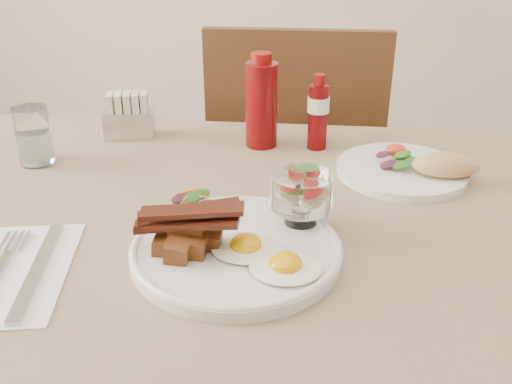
{
  "coord_description": "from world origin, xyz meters",
  "views": [
    {
      "loc": [
        0.04,
        -0.72,
        1.17
      ],
      "look_at": [
        -0.03,
        -0.02,
        0.82
      ],
      "focal_mm": 40.0,
      "sensor_mm": 36.0,
      "label": 1
    }
  ],
  "objects_px": {
    "ketchup_bottle": "(261,103)",
    "hot_sauce_bottle": "(318,113)",
    "water_glass": "(34,139)",
    "sugar_caddy": "(129,118)",
    "main_plate": "(236,251)",
    "second_plate": "(412,168)",
    "chair_far": "(295,176)",
    "fruit_cup": "(302,191)",
    "table": "(280,277)"
  },
  "relations": [
    {
      "from": "ketchup_bottle",
      "to": "hot_sauce_bottle",
      "type": "bearing_deg",
      "value": -2.42
    },
    {
      "from": "water_glass",
      "to": "sugar_caddy",
      "type": "bearing_deg",
      "value": 48.3
    },
    {
      "from": "main_plate",
      "to": "second_plate",
      "type": "height_order",
      "value": "second_plate"
    },
    {
      "from": "hot_sauce_bottle",
      "to": "sugar_caddy",
      "type": "xyz_separation_m",
      "value": [
        -0.37,
        0.02,
        -0.03
      ]
    },
    {
      "from": "chair_far",
      "to": "fruit_cup",
      "type": "height_order",
      "value": "chair_far"
    },
    {
      "from": "chair_far",
      "to": "sugar_caddy",
      "type": "relative_size",
      "value": 8.6
    },
    {
      "from": "main_plate",
      "to": "second_plate",
      "type": "distance_m",
      "value": 0.39
    },
    {
      "from": "ketchup_bottle",
      "to": "sugar_caddy",
      "type": "bearing_deg",
      "value": 176.1
    },
    {
      "from": "chair_far",
      "to": "main_plate",
      "type": "distance_m",
      "value": 0.78
    },
    {
      "from": "table",
      "to": "second_plate",
      "type": "distance_m",
      "value": 0.31
    },
    {
      "from": "chair_far",
      "to": "table",
      "type": "bearing_deg",
      "value": -90.0
    },
    {
      "from": "second_plate",
      "to": "hot_sauce_bottle",
      "type": "distance_m",
      "value": 0.21
    },
    {
      "from": "main_plate",
      "to": "fruit_cup",
      "type": "xyz_separation_m",
      "value": [
        0.08,
        0.07,
        0.06
      ]
    },
    {
      "from": "ketchup_bottle",
      "to": "water_glass",
      "type": "height_order",
      "value": "ketchup_bottle"
    },
    {
      "from": "table",
      "to": "main_plate",
      "type": "distance_m",
      "value": 0.14
    },
    {
      "from": "hot_sauce_bottle",
      "to": "ketchup_bottle",
      "type": "bearing_deg",
      "value": 177.58
    },
    {
      "from": "fruit_cup",
      "to": "chair_far",
      "type": "bearing_deg",
      "value": 92.39
    },
    {
      "from": "main_plate",
      "to": "water_glass",
      "type": "relative_size",
      "value": 2.7
    },
    {
      "from": "chair_far",
      "to": "main_plate",
      "type": "bearing_deg",
      "value": -94.17
    },
    {
      "from": "chair_far",
      "to": "hot_sauce_bottle",
      "type": "height_order",
      "value": "chair_far"
    },
    {
      "from": "sugar_caddy",
      "to": "hot_sauce_bottle",
      "type": "bearing_deg",
      "value": -16.34
    },
    {
      "from": "table",
      "to": "hot_sauce_bottle",
      "type": "bearing_deg",
      "value": 81.05
    },
    {
      "from": "table",
      "to": "fruit_cup",
      "type": "bearing_deg",
      "value": -19.74
    },
    {
      "from": "chair_far",
      "to": "main_plate",
      "type": "relative_size",
      "value": 3.32
    },
    {
      "from": "main_plate",
      "to": "sugar_caddy",
      "type": "height_order",
      "value": "sugar_caddy"
    },
    {
      "from": "fruit_cup",
      "to": "sugar_caddy",
      "type": "relative_size",
      "value": 0.8
    },
    {
      "from": "second_plate",
      "to": "water_glass",
      "type": "height_order",
      "value": "water_glass"
    },
    {
      "from": "fruit_cup",
      "to": "hot_sauce_bottle",
      "type": "xyz_separation_m",
      "value": [
        0.02,
        0.32,
        0.01
      ]
    },
    {
      "from": "chair_far",
      "to": "second_plate",
      "type": "relative_size",
      "value": 4.0
    },
    {
      "from": "table",
      "to": "water_glass",
      "type": "relative_size",
      "value": 12.83
    },
    {
      "from": "table",
      "to": "sugar_caddy",
      "type": "xyz_separation_m",
      "value": [
        -0.32,
        0.33,
        0.13
      ]
    },
    {
      "from": "sugar_caddy",
      "to": "water_glass",
      "type": "distance_m",
      "value": 0.19
    },
    {
      "from": "table",
      "to": "chair_far",
      "type": "bearing_deg",
      "value": 90.0
    },
    {
      "from": "main_plate",
      "to": "ketchup_bottle",
      "type": "height_order",
      "value": "ketchup_bottle"
    },
    {
      "from": "water_glass",
      "to": "ketchup_bottle",
      "type": "bearing_deg",
      "value": 17.69
    },
    {
      "from": "sugar_caddy",
      "to": "main_plate",
      "type": "bearing_deg",
      "value": -69.82
    },
    {
      "from": "main_plate",
      "to": "sugar_caddy",
      "type": "distance_m",
      "value": 0.5
    },
    {
      "from": "chair_far",
      "to": "water_glass",
      "type": "height_order",
      "value": "chair_far"
    },
    {
      "from": "second_plate",
      "to": "chair_far",
      "type": "bearing_deg",
      "value": 114.59
    },
    {
      "from": "hot_sauce_bottle",
      "to": "sugar_caddy",
      "type": "height_order",
      "value": "hot_sauce_bottle"
    },
    {
      "from": "fruit_cup",
      "to": "hot_sauce_bottle",
      "type": "distance_m",
      "value": 0.32
    },
    {
      "from": "main_plate",
      "to": "hot_sauce_bottle",
      "type": "distance_m",
      "value": 0.41
    },
    {
      "from": "second_plate",
      "to": "hot_sauce_bottle",
      "type": "relative_size",
      "value": 1.61
    },
    {
      "from": "chair_far",
      "to": "main_plate",
      "type": "xyz_separation_m",
      "value": [
        -0.05,
        -0.75,
        0.24
      ]
    },
    {
      "from": "chair_far",
      "to": "sugar_caddy",
      "type": "distance_m",
      "value": 0.53
    },
    {
      "from": "water_glass",
      "to": "second_plate",
      "type": "bearing_deg",
      "value": 0.8
    },
    {
      "from": "table",
      "to": "hot_sauce_bottle",
      "type": "relative_size",
      "value": 9.24
    },
    {
      "from": "hot_sauce_bottle",
      "to": "chair_far",
      "type": "bearing_deg",
      "value": 97.89
    },
    {
      "from": "hot_sauce_bottle",
      "to": "water_glass",
      "type": "height_order",
      "value": "hot_sauce_bottle"
    },
    {
      "from": "chair_far",
      "to": "fruit_cup",
      "type": "bearing_deg",
      "value": -87.61
    }
  ]
}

